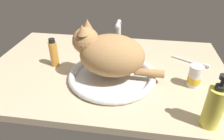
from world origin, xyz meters
The scene contains 8 objects.
countertop centered at (0.00, 0.00, 1.50)cm, with size 108.61×70.85×3.00cm, color #CCB793.
sink_basin centered at (3.74, -7.92, 4.29)cm, with size 36.68×36.68×2.90cm.
faucet centered at (3.74, 13.90, 9.90)cm, with size 17.29×9.41×18.19cm.
cat centered at (1.96, -7.83, 14.58)cm, with size 37.31×21.66×21.08cm.
pill_bottle centered at (36.64, -8.49, 7.24)cm, with size 5.30×5.30×9.12cm.
soap_pump_bottle centered at (37.78, -29.25, 10.41)cm, with size 5.61×5.61×18.65cm.
amber_bottle centered at (-23.98, -1.18, 9.29)cm, with size 3.70×3.70×13.31cm.
toothbrush centered at (39.06, 10.33, 3.62)cm, with size 16.12×10.02×1.70cm.
Camera 1 is at (14.48, -79.57, 52.37)cm, focal length 33.08 mm.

